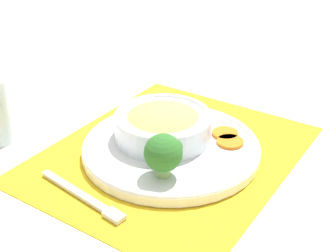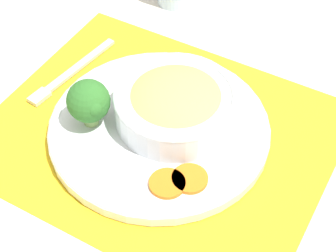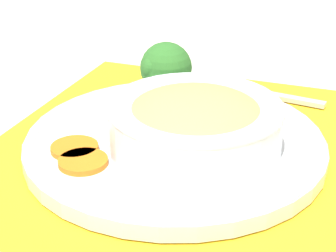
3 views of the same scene
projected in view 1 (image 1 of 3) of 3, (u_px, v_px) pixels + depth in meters
The scene contains 8 objects.
ground_plane at pixel (171, 154), 0.83m from camera, with size 4.00×4.00×0.00m, color beige.
placemat at pixel (171, 153), 0.83m from camera, with size 0.53×0.45×0.00m.
plate at pixel (171, 147), 0.82m from camera, with size 0.31×0.31×0.02m.
bowl at pixel (163, 123), 0.83m from camera, with size 0.17×0.17×0.06m.
broccoli_floret at pixel (164, 153), 0.72m from camera, with size 0.06×0.06×0.07m.
carrot_slice_near at pixel (230, 142), 0.82m from camera, with size 0.05×0.05×0.01m.
carrot_slice_middle at pixel (225, 134), 0.85m from camera, with size 0.05×0.05×0.01m.
fork at pixel (89, 200), 0.71m from camera, with size 0.02×0.18×0.01m.
Camera 1 is at (0.53, 0.46, 0.44)m, focal length 50.00 mm.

